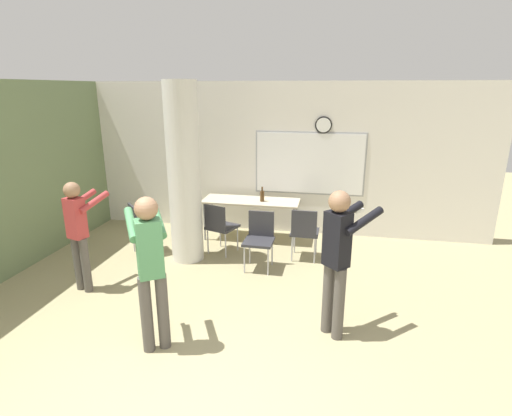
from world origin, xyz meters
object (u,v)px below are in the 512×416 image
folding_table (251,203)px  person_playing_side (338,253)px  chair_table_left (220,225)px  bottle_on_table (262,196)px  chair_table_right (304,230)px  chair_table_front (260,236)px  person_playing_front (150,262)px  person_watching_back (79,228)px  chair_near_pillar (142,225)px

folding_table → person_playing_side: 3.17m
chair_table_left → bottle_on_table: bearing=52.7°
chair_table_right → person_playing_side: (0.49, -1.98, 0.48)m
chair_table_left → chair_table_front: 0.84m
chair_table_left → chair_table_right: same height
chair_table_front → folding_table: bearing=107.8°
folding_table → person_playing_side: person_playing_side is taller
folding_table → person_playing_front: person_playing_front is taller
person_watching_back → person_playing_side: bearing=-6.8°
chair_table_left → chair_table_right: size_ratio=1.00×
bottle_on_table → person_watching_back: size_ratio=0.17×
person_playing_side → person_watching_back: (-3.38, 0.40, -0.09)m
chair_table_left → person_playing_side: 2.77m
folding_table → chair_table_left: chair_table_left is taller
person_watching_back → chair_near_pillar: bearing=80.1°
bottle_on_table → chair_table_right: 1.15m
bottle_on_table → chair_table_right: (0.82, -0.74, -0.33)m
chair_table_front → chair_near_pillar: bearing=176.2°
chair_table_right → person_watching_back: size_ratio=0.57×
chair_table_left → chair_near_pillar: bearing=-168.0°
chair_table_front → chair_table_right: 0.77m
folding_table → chair_near_pillar: size_ratio=2.00×
chair_table_front → person_playing_front: bearing=-108.3°
chair_near_pillar → chair_table_right: 2.67m
chair_table_front → person_playing_front: 2.34m
bottle_on_table → person_playing_side: (1.31, -2.72, 0.15)m
person_playing_front → chair_table_right: bearing=62.1°
chair_near_pillar → person_playing_side: person_playing_side is taller
bottle_on_table → chair_table_right: bottle_on_table is taller
chair_table_left → chair_near_pillar: same height
chair_table_left → chair_table_front: (0.74, -0.40, 0.00)m
chair_table_right → person_playing_front: size_ratio=0.52×
folding_table → chair_table_front: bearing=-72.2°
bottle_on_table → person_playing_front: (-0.55, -3.33, 0.15)m
chair_near_pillar → chair_table_left: bearing=12.0°
chair_table_right → person_playing_front: (-1.37, -2.59, 0.48)m
folding_table → chair_table_right: 1.31m
folding_table → chair_table_right: chair_table_right is taller
bottle_on_table → person_watching_back: (-2.06, -2.32, 0.06)m
bottle_on_table → chair_table_front: bottle_on_table is taller
folding_table → bottle_on_table: bottle_on_table is taller
folding_table → chair_table_left: bearing=-114.5°
chair_table_right → person_playing_front: person_playing_front is taller
chair_table_left → person_playing_side: (1.89, -1.96, 0.48)m
chair_table_left → person_watching_back: bearing=-133.6°
chair_near_pillar → person_playing_side: bearing=-28.3°
chair_table_front → chair_table_right: same height
person_playing_front → person_playing_side: (1.87, 0.61, -0.00)m
chair_near_pillar → person_playing_front: person_playing_front is taller
chair_table_left → chair_table_front: same height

